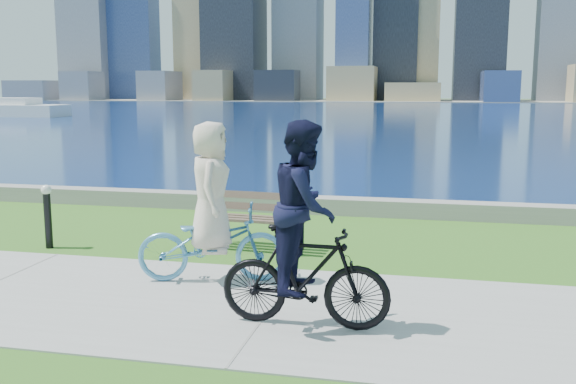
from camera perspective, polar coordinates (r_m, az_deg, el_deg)
name	(u,v)px	position (r m, az deg, el deg)	size (l,w,h in m)	color
ground	(270,310)	(7.98, -1.58, -10.44)	(320.00, 320.00, 0.00)	#2C5D18
concrete_path	(270,309)	(7.97, -1.58, -10.37)	(80.00, 3.50, 0.02)	gray
seawall	(341,206)	(13.84, 4.71, -1.24)	(90.00, 0.50, 0.35)	gray
bay_water	(416,110)	(79.35, 11.35, 7.13)	(320.00, 131.00, 0.01)	#0C2351
far_shore	(423,101)	(137.32, 11.94, 7.96)	(320.00, 30.00, 0.12)	gray
ferry_near	(0,109)	(67.25, -24.24, 6.78)	(12.95, 3.70, 1.76)	silver
park_bench	(255,215)	(10.81, -2.96, -2.06)	(1.84, 0.75, 0.93)	black
bollard_lamp	(48,212)	(11.53, -20.59, -1.67)	(0.17, 0.17, 1.08)	black
cyclist_woman	(211,223)	(8.92, -6.84, -2.74)	(1.18, 2.16, 2.22)	#4F94C1
cyclist_man	(305,242)	(7.13, 1.51, -4.47)	(0.73, 1.94, 2.33)	black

